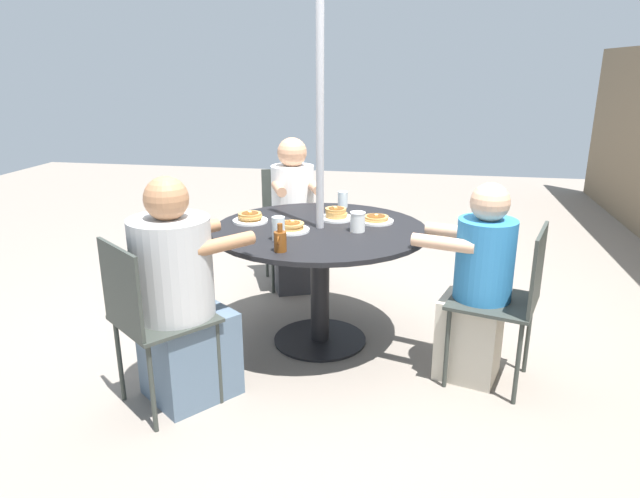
{
  "coord_description": "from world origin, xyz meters",
  "views": [
    {
      "loc": [
        3.2,
        0.58,
        1.66
      ],
      "look_at": [
        0.0,
        0.0,
        0.61
      ],
      "focal_mm": 32.0,
      "sensor_mm": 36.0,
      "label": 1
    }
  ],
  "objects_px": {
    "patio_chair_north": "(148,314)",
    "patio_chair_east": "(510,295)",
    "pancake_plate_c": "(336,215)",
    "diner_north": "(181,303)",
    "coffee_cup": "(358,222)",
    "drinking_glass_b": "(278,229)",
    "drinking_glass_a": "(343,199)",
    "diner_south": "(294,220)",
    "pancake_plate_b": "(291,227)",
    "diner_east": "(477,290)",
    "pancake_plate_d": "(250,218)",
    "patio_chair_south": "(290,217)",
    "pancake_plate_a": "(376,219)",
    "syrup_bottle": "(280,241)",
    "patio_table": "(320,249)"
  },
  "relations": [
    {
      "from": "coffee_cup",
      "to": "patio_chair_north",
      "type": "bearing_deg",
      "value": -47.37
    },
    {
      "from": "diner_north",
      "to": "coffee_cup",
      "type": "height_order",
      "value": "diner_north"
    },
    {
      "from": "syrup_bottle",
      "to": "drinking_glass_b",
      "type": "relative_size",
      "value": 1.13
    },
    {
      "from": "drinking_glass_a",
      "to": "coffee_cup",
      "type": "bearing_deg",
      "value": 16.46
    },
    {
      "from": "patio_chair_east",
      "to": "drinking_glass_a",
      "type": "bearing_deg",
      "value": 66.57
    },
    {
      "from": "patio_chair_east",
      "to": "pancake_plate_b",
      "type": "height_order",
      "value": "patio_chair_east"
    },
    {
      "from": "patio_table",
      "to": "drinking_glass_a",
      "type": "xyz_separation_m",
      "value": [
        -0.53,
        0.06,
        0.19
      ]
    },
    {
      "from": "pancake_plate_c",
      "to": "drinking_glass_a",
      "type": "bearing_deg",
      "value": -179.17
    },
    {
      "from": "pancake_plate_b",
      "to": "patio_chair_south",
      "type": "bearing_deg",
      "value": -166.34
    },
    {
      "from": "pancake_plate_c",
      "to": "drinking_glass_b",
      "type": "distance_m",
      "value": 0.56
    },
    {
      "from": "drinking_glass_a",
      "to": "drinking_glass_b",
      "type": "height_order",
      "value": "drinking_glass_b"
    },
    {
      "from": "drinking_glass_a",
      "to": "pancake_plate_c",
      "type": "bearing_deg",
      "value": 0.83
    },
    {
      "from": "patio_chair_north",
      "to": "coffee_cup",
      "type": "distance_m",
      "value": 1.27
    },
    {
      "from": "diner_north",
      "to": "pancake_plate_c",
      "type": "bearing_deg",
      "value": 93.73
    },
    {
      "from": "diner_east",
      "to": "pancake_plate_d",
      "type": "xyz_separation_m",
      "value": [
        -0.32,
        -1.35,
        0.25
      ]
    },
    {
      "from": "patio_chair_east",
      "to": "pancake_plate_a",
      "type": "relative_size",
      "value": 4.11
    },
    {
      "from": "diner_east",
      "to": "diner_south",
      "type": "xyz_separation_m",
      "value": [
        -1.14,
        -1.26,
        0.03
      ]
    },
    {
      "from": "patio_table",
      "to": "syrup_bottle",
      "type": "relative_size",
      "value": 8.54
    },
    {
      "from": "pancake_plate_c",
      "to": "patio_chair_north",
      "type": "bearing_deg",
      "value": -34.57
    },
    {
      "from": "diner_east",
      "to": "drinking_glass_b",
      "type": "height_order",
      "value": "diner_east"
    },
    {
      "from": "patio_table",
      "to": "patio_chair_north",
      "type": "distance_m",
      "value": 1.11
    },
    {
      "from": "diner_south",
      "to": "pancake_plate_b",
      "type": "distance_m",
      "value": 1.02
    },
    {
      "from": "patio_chair_east",
      "to": "diner_south",
      "type": "height_order",
      "value": "diner_south"
    },
    {
      "from": "diner_south",
      "to": "pancake_plate_c",
      "type": "height_order",
      "value": "diner_south"
    },
    {
      "from": "diner_east",
      "to": "patio_chair_south",
      "type": "distance_m",
      "value": 1.86
    },
    {
      "from": "coffee_cup",
      "to": "drinking_glass_a",
      "type": "bearing_deg",
      "value": -163.54
    },
    {
      "from": "patio_table",
      "to": "pancake_plate_c",
      "type": "distance_m",
      "value": 0.27
    },
    {
      "from": "diner_south",
      "to": "pancake_plate_d",
      "type": "xyz_separation_m",
      "value": [
        0.82,
        -0.08,
        0.23
      ]
    },
    {
      "from": "diner_north",
      "to": "pancake_plate_b",
      "type": "relative_size",
      "value": 5.43
    },
    {
      "from": "patio_table",
      "to": "patio_chair_south",
      "type": "xyz_separation_m",
      "value": [
        -1.03,
        -0.43,
        -0.09
      ]
    },
    {
      "from": "pancake_plate_a",
      "to": "drinking_glass_a",
      "type": "xyz_separation_m",
      "value": [
        -0.35,
        -0.25,
        0.04
      ]
    },
    {
      "from": "patio_chair_south",
      "to": "diner_south",
      "type": "height_order",
      "value": "diner_south"
    },
    {
      "from": "patio_chair_east",
      "to": "drinking_glass_b",
      "type": "xyz_separation_m",
      "value": [
        -0.03,
        -1.24,
        0.29
      ]
    },
    {
      "from": "patio_chair_north",
      "to": "patio_chair_east",
      "type": "distance_m",
      "value": 1.83
    },
    {
      "from": "patio_chair_east",
      "to": "pancake_plate_c",
      "type": "xyz_separation_m",
      "value": [
        -0.52,
        -1.0,
        0.25
      ]
    },
    {
      "from": "patio_chair_east",
      "to": "coffee_cup",
      "type": "height_order",
      "value": "patio_chair_east"
    },
    {
      "from": "pancake_plate_d",
      "to": "patio_chair_north",
      "type": "bearing_deg",
      "value": -14.3
    },
    {
      "from": "patio_chair_east",
      "to": "patio_chair_south",
      "type": "height_order",
      "value": "same"
    },
    {
      "from": "patio_chair_north",
      "to": "patio_chair_east",
      "type": "relative_size",
      "value": 1.0
    },
    {
      "from": "diner_north",
      "to": "drinking_glass_a",
      "type": "bearing_deg",
      "value": 101.19
    },
    {
      "from": "patio_chair_south",
      "to": "drinking_glass_b",
      "type": "distance_m",
      "value": 1.37
    },
    {
      "from": "syrup_bottle",
      "to": "coffee_cup",
      "type": "bearing_deg",
      "value": 141.87
    },
    {
      "from": "diner_north",
      "to": "diner_south",
      "type": "height_order",
      "value": "diner_north"
    },
    {
      "from": "coffee_cup",
      "to": "pancake_plate_d",
      "type": "bearing_deg",
      "value": -97.55
    },
    {
      "from": "pancake_plate_c",
      "to": "diner_north",
      "type": "bearing_deg",
      "value": -34.08
    },
    {
      "from": "patio_chair_south",
      "to": "drinking_glass_a",
      "type": "bearing_deg",
      "value": 111.73
    },
    {
      "from": "pancake_plate_b",
      "to": "pancake_plate_c",
      "type": "height_order",
      "value": "pancake_plate_c"
    },
    {
      "from": "drinking_glass_b",
      "to": "diner_south",
      "type": "bearing_deg",
      "value": -171.02
    },
    {
      "from": "diner_north",
      "to": "diner_east",
      "type": "bearing_deg",
      "value": 55.49
    },
    {
      "from": "diner_north",
      "to": "patio_chair_south",
      "type": "distance_m",
      "value": 1.77
    }
  ]
}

